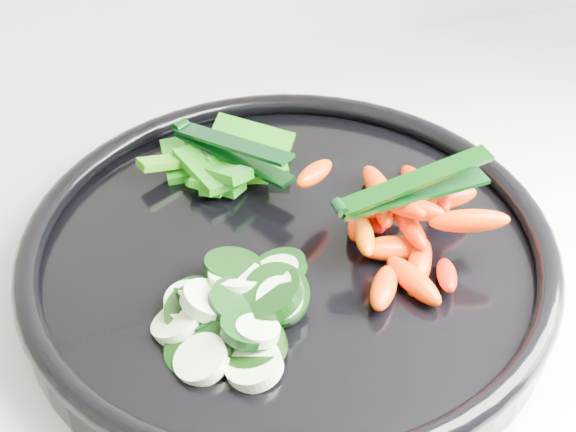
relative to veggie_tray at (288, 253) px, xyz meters
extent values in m
cylinder|color=black|center=(0.00, 0.00, -0.01)|extent=(0.45, 0.45, 0.02)
torus|color=black|center=(0.00, 0.00, 0.01)|extent=(0.45, 0.45, 0.02)
cylinder|color=black|center=(-0.08, -0.08, 0.01)|extent=(0.06, 0.06, 0.03)
cylinder|color=#DDEFBF|center=(-0.08, -0.09, 0.01)|extent=(0.05, 0.05, 0.02)
cylinder|color=black|center=(-0.06, -0.03, 0.01)|extent=(0.05, 0.05, 0.03)
cylinder|color=beige|center=(-0.07, -0.04, 0.01)|extent=(0.05, 0.05, 0.03)
cylinder|color=black|center=(-0.07, -0.05, 0.01)|extent=(0.05, 0.04, 0.02)
cylinder|color=beige|center=(-0.06, -0.04, 0.01)|extent=(0.03, 0.03, 0.02)
cylinder|color=black|center=(-0.04, -0.08, 0.01)|extent=(0.05, 0.05, 0.02)
cylinder|color=#DCF7C6|center=(-0.05, -0.10, 0.01)|extent=(0.05, 0.05, 0.02)
cylinder|color=black|center=(-0.04, -0.03, 0.01)|extent=(0.05, 0.06, 0.02)
cylinder|color=beige|center=(-0.05, -0.02, 0.01)|extent=(0.03, 0.03, 0.02)
cylinder|color=black|center=(-0.07, -0.05, 0.01)|extent=(0.05, 0.05, 0.01)
cylinder|color=beige|center=(-0.08, -0.05, 0.01)|extent=(0.05, 0.05, 0.01)
cylinder|color=black|center=(-0.07, -0.04, 0.01)|extent=(0.04, 0.04, 0.02)
cylinder|color=beige|center=(-0.08, -0.04, 0.01)|extent=(0.05, 0.05, 0.02)
cylinder|color=black|center=(-0.07, -0.05, 0.01)|extent=(0.06, 0.06, 0.03)
cylinder|color=beige|center=(-0.09, -0.05, 0.01)|extent=(0.05, 0.05, 0.02)
cylinder|color=black|center=(-0.03, -0.05, 0.02)|extent=(0.07, 0.07, 0.03)
cylinder|color=beige|center=(-0.03, -0.05, 0.02)|extent=(0.05, 0.05, 0.02)
cylinder|color=black|center=(-0.04, -0.02, 0.02)|extent=(0.05, 0.05, 0.02)
cylinder|color=beige|center=(-0.04, -0.03, 0.02)|extent=(0.05, 0.05, 0.02)
cylinder|color=black|center=(-0.05, -0.05, 0.02)|extent=(0.05, 0.05, 0.03)
cylinder|color=beige|center=(-0.07, -0.05, 0.02)|extent=(0.04, 0.04, 0.03)
cylinder|color=black|center=(-0.02, -0.05, 0.02)|extent=(0.06, 0.05, 0.03)
cylinder|color=#DBF0C0|center=(-0.02, -0.06, 0.02)|extent=(0.04, 0.03, 0.02)
cylinder|color=black|center=(-0.01, -0.03, 0.02)|extent=(0.05, 0.05, 0.02)
cylinder|color=#DCEEBE|center=(-0.02, -0.04, 0.02)|extent=(0.04, 0.04, 0.02)
cylinder|color=black|center=(-0.05, -0.08, 0.02)|extent=(0.05, 0.05, 0.02)
cylinder|color=beige|center=(-0.04, -0.08, 0.02)|extent=(0.04, 0.04, 0.01)
ellipsoid|color=red|center=(0.08, -0.05, 0.01)|extent=(0.04, 0.05, 0.03)
ellipsoid|color=#FF5200|center=(0.07, -0.03, 0.01)|extent=(0.05, 0.02, 0.02)
ellipsoid|color=red|center=(0.07, -0.06, 0.01)|extent=(0.03, 0.05, 0.02)
ellipsoid|color=#FC1200|center=(0.07, 0.01, 0.01)|extent=(0.03, 0.05, 0.03)
ellipsoid|color=#FF1200|center=(0.09, -0.06, 0.01)|extent=(0.02, 0.04, 0.02)
ellipsoid|color=#EB1600|center=(0.06, 0.01, 0.01)|extent=(0.04, 0.05, 0.02)
ellipsoid|color=#E44100|center=(0.05, -0.06, 0.01)|extent=(0.04, 0.05, 0.02)
ellipsoid|color=#FD4A00|center=(0.07, -0.03, 0.01)|extent=(0.05, 0.03, 0.02)
ellipsoid|color=red|center=(0.11, 0.04, 0.01)|extent=(0.02, 0.04, 0.02)
ellipsoid|color=#FF5E00|center=(0.08, 0.04, 0.01)|extent=(0.02, 0.05, 0.02)
ellipsoid|color=#E15500|center=(0.05, -0.02, 0.03)|extent=(0.02, 0.05, 0.02)
ellipsoid|color=red|center=(0.11, 0.00, 0.03)|extent=(0.03, 0.05, 0.02)
ellipsoid|color=#F62B00|center=(0.07, 0.00, 0.03)|extent=(0.02, 0.04, 0.02)
ellipsoid|color=#E63D00|center=(0.08, -0.02, 0.03)|extent=(0.02, 0.05, 0.02)
ellipsoid|color=#F15300|center=(0.07, 0.01, 0.03)|extent=(0.06, 0.04, 0.03)
ellipsoid|color=#F31E00|center=(0.12, 0.00, 0.03)|extent=(0.05, 0.03, 0.02)
ellipsoid|color=#FF4A00|center=(0.08, -0.02, 0.04)|extent=(0.03, 0.04, 0.02)
ellipsoid|color=#F12500|center=(0.03, 0.03, 0.04)|extent=(0.04, 0.04, 0.02)
ellipsoid|color=#FC1100|center=(0.08, -0.02, 0.04)|extent=(0.04, 0.04, 0.02)
ellipsoid|color=#FF3100|center=(0.11, -0.04, 0.04)|extent=(0.06, 0.03, 0.02)
cube|color=#22690A|center=(-0.03, 0.09, 0.01)|extent=(0.05, 0.05, 0.02)
cube|color=#0A700A|center=(-0.01, 0.10, 0.01)|extent=(0.07, 0.05, 0.03)
cube|color=#1A6509|center=(0.00, 0.10, 0.01)|extent=(0.03, 0.06, 0.02)
cube|color=#196B0A|center=(-0.04, 0.08, 0.01)|extent=(0.04, 0.04, 0.01)
cube|color=#176F0A|center=(-0.01, 0.09, 0.01)|extent=(0.07, 0.03, 0.02)
cube|color=#136409|center=(-0.06, 0.12, 0.01)|extent=(0.02, 0.05, 0.01)
cube|color=#206F0A|center=(-0.04, 0.09, 0.01)|extent=(0.04, 0.05, 0.02)
cube|color=#09650E|center=(-0.03, 0.08, 0.02)|extent=(0.05, 0.06, 0.03)
cube|color=#246A0A|center=(-0.07, 0.10, 0.02)|extent=(0.05, 0.03, 0.02)
cube|color=#166509|center=(-0.04, 0.09, 0.02)|extent=(0.04, 0.06, 0.01)
cube|color=#1C6009|center=(0.00, 0.12, 0.02)|extent=(0.07, 0.05, 0.02)
cylinder|color=black|center=(0.03, -0.02, 0.05)|extent=(0.01, 0.01, 0.01)
cube|color=black|center=(0.08, -0.02, 0.05)|extent=(0.11, 0.03, 0.00)
cube|color=black|center=(0.08, -0.02, 0.06)|extent=(0.11, 0.03, 0.02)
cylinder|color=black|center=(-0.05, 0.14, 0.03)|extent=(0.01, 0.01, 0.01)
cube|color=black|center=(-0.02, 0.09, 0.02)|extent=(0.08, 0.10, 0.00)
cube|color=black|center=(-0.02, 0.09, 0.04)|extent=(0.08, 0.10, 0.02)
camera|label=1|loc=(-0.11, -0.40, 0.39)|focal=50.00mm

